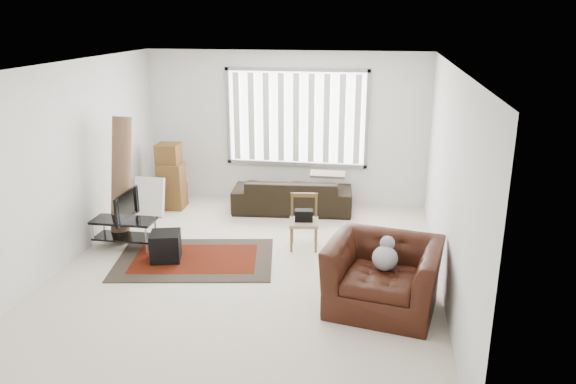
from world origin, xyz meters
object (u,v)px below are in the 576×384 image
Objects in this scene: moving_boxes at (171,178)px; armchair at (383,271)px; tv_stand at (124,227)px; sofa at (292,190)px; side_chair at (304,219)px.

moving_boxes reaches higher than armchair.
armchair reaches higher than tv_stand.
armchair is (3.72, -1.15, 0.14)m from tv_stand.
armchair is at bearing 111.63° from sofa.
tv_stand is at bearing 173.84° from armchair.
moving_boxes is 2.15m from sofa.
tv_stand is 0.44× the size of sofa.
side_chair is at bearing 136.11° from armchair.
sofa reaches higher than side_chair.
armchair reaches higher than side_chair.
side_chair is at bearing -28.32° from moving_boxes.
side_chair is (2.55, -1.37, -0.10)m from moving_boxes.
sofa is 2.61× the size of side_chair.
moving_boxes is 4.77m from armchair.
tv_stand is 3.90m from armchair.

